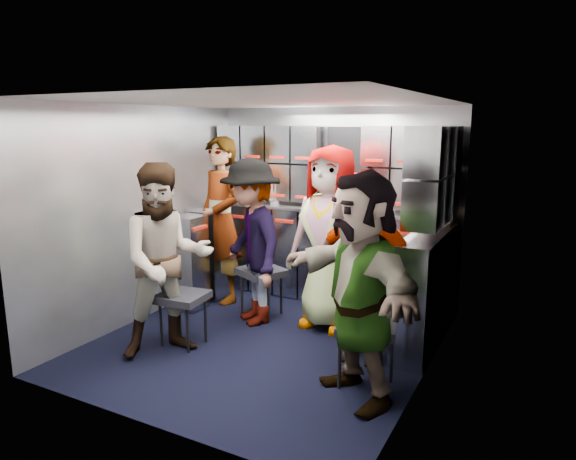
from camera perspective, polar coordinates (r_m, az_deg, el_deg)
The scene contains 29 objects.
floor at distance 4.73m, azimuth -2.33°, elevation -12.20°, with size 3.00×3.00×0.00m, color black.
wall_back at distance 5.74m, azimuth 5.11°, elevation 2.96°, with size 2.80×0.04×2.10m, color gray.
wall_left at distance 5.25m, azimuth -15.79°, elevation 1.75°, with size 0.04×3.00×2.10m, color gray.
wall_right at distance 3.92m, azimuth 15.57°, elevation -1.51°, with size 0.04×3.00×2.10m, color gray.
ceiling at distance 4.33m, azimuth -2.57°, elevation 14.12°, with size 2.80×3.00×0.02m, color silver.
cart_bank_back at distance 5.66m, azimuth 4.18°, elevation -2.88°, with size 2.68×0.38×0.99m, color #9498A3.
cart_bank_left at distance 5.64m, azimuth -10.02°, elevation -3.08°, with size 0.38×0.76×0.99m, color #9498A3.
counter at distance 5.55m, azimuth 4.26°, elevation 2.32°, with size 2.68×0.42×0.03m, color #B2B5BA.
locker_bank_back at distance 5.55m, azimuth 4.59°, elevation 7.25°, with size 2.68×0.28×0.82m, color #9498A3.
locker_bank_right at distance 4.56m, azimuth 15.93°, elevation 5.88°, with size 0.28×1.00×0.82m, color #9498A3.
right_cabinet at distance 4.66m, azimuth 14.99°, elevation -6.42°, with size 0.28×1.20×1.00m, color #9498A3.
coffee_niche at distance 5.54m, azimuth 6.55°, elevation 7.00°, with size 0.46×0.16×0.84m, color black, non-canonical shape.
red_latch_strip at distance 5.40m, azimuth 3.39°, elevation 0.60°, with size 2.60×0.02×0.03m, color #AD190E.
jump_seat_near_left at distance 4.61m, azimuth -11.66°, elevation -7.56°, with size 0.43×0.41×0.47m.
jump_seat_mid_left at distance 5.18m, azimuth -2.97°, elevation -4.92°, with size 0.54×0.53×0.49m.
jump_seat_center at distance 5.10m, azimuth 5.44°, elevation -5.63°, with size 0.47×0.46×0.45m.
jump_seat_mid_right at distance 4.49m, azimuth 9.00°, elevation -8.40°, with size 0.43×0.42×0.43m.
jump_seat_near_right at distance 3.86m, azimuth 8.76°, elevation -10.85°, with size 0.51×0.49×0.50m.
attendant_standing at distance 5.58m, azimuth -7.47°, elevation 1.06°, with size 0.65×0.43×1.79m, color black.
attendant_arc_a at distance 4.36m, azimuth -13.36°, elevation -3.33°, with size 0.79×0.61×1.62m, color black.
attendant_arc_b at distance 4.94m, azimuth -4.08°, elevation -1.36°, with size 1.04×0.60×1.61m, color black.
attendant_arc_c at distance 4.82m, azimuth 4.73°, elevation -0.91°, with size 0.85×0.55×1.73m, color black.
attendant_arc_d at distance 4.22m, azimuth 8.36°, elevation -4.40°, with size 0.89×0.37×1.51m, color black.
attendant_arc_e at distance 3.58m, azimuth 7.99°, elevation -6.36°, with size 1.51×0.48×1.63m, color black.
bottle_left at distance 5.77m, azimuth -1.68°, elevation 4.24°, with size 0.07×0.07×0.28m, color white.
bottle_mid at distance 5.74m, azimuth -1.27°, elevation 4.09°, with size 0.06×0.06×0.25m, color white.
bottle_right at distance 5.24m, azimuth 11.54°, elevation 3.13°, with size 0.06×0.06×0.26m, color white.
cup_left at distance 5.89m, azimuth -3.75°, elevation 3.54°, with size 0.08×0.08×0.11m, color #C6B88B.
cup_right at distance 5.17m, azimuth 14.66°, elevation 2.03°, with size 0.07×0.07×0.11m, color #C6B88B.
Camera 1 is at (2.18, -3.74, 1.91)m, focal length 32.00 mm.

